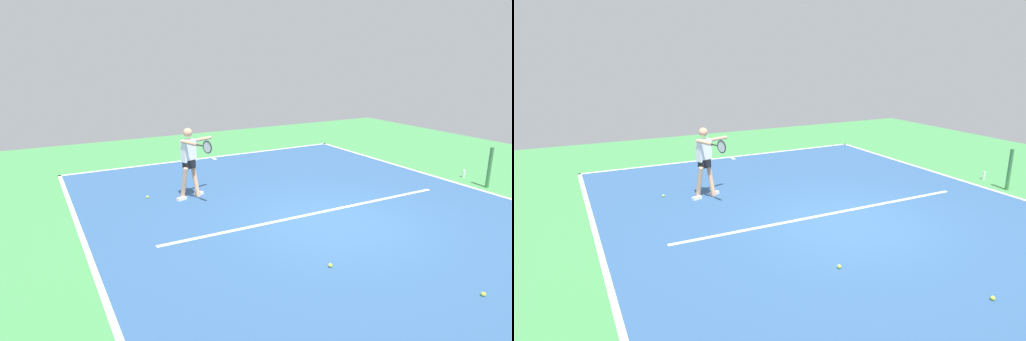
# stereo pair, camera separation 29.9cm
# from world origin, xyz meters

# --- Properties ---
(ground_plane) EXTENTS (21.85, 21.85, 0.00)m
(ground_plane) POSITION_xyz_m (0.00, 0.00, 0.00)
(ground_plane) COLOR #428E4C
(court_surface) EXTENTS (9.48, 13.08, 0.00)m
(court_surface) POSITION_xyz_m (0.00, 0.00, 0.00)
(court_surface) COLOR #2D5484
(court_surface) RESTS_ON ground_plane
(court_line_baseline_near) EXTENTS (9.48, 0.10, 0.01)m
(court_line_baseline_near) POSITION_xyz_m (0.00, -6.49, 0.00)
(court_line_baseline_near) COLOR white
(court_line_baseline_near) RESTS_ON ground_plane
(court_line_sideline_left) EXTENTS (0.10, 13.08, 0.01)m
(court_line_sideline_left) POSITION_xyz_m (-4.69, 0.00, 0.00)
(court_line_sideline_left) COLOR white
(court_line_sideline_left) RESTS_ON ground_plane
(court_line_sideline_right) EXTENTS (0.10, 13.08, 0.01)m
(court_line_sideline_right) POSITION_xyz_m (4.69, 0.00, 0.00)
(court_line_sideline_right) COLOR white
(court_line_sideline_right) RESTS_ON ground_plane
(court_line_service) EXTENTS (7.11, 0.10, 0.01)m
(court_line_service) POSITION_xyz_m (0.00, -0.59, 0.00)
(court_line_service) COLOR white
(court_line_service) RESTS_ON ground_plane
(court_line_centre_mark) EXTENTS (0.10, 0.30, 0.01)m
(court_line_centre_mark) POSITION_xyz_m (0.00, -6.29, 0.00)
(court_line_centre_mark) COLOR white
(court_line_centre_mark) RESTS_ON ground_plane
(net_post) EXTENTS (0.09, 0.09, 1.07)m
(net_post) POSITION_xyz_m (-5.04, 0.00, 0.54)
(net_post) COLOR #38753D
(net_post) RESTS_ON ground_plane
(tennis_player) EXTENTS (1.05, 1.29, 1.72)m
(tennis_player) POSITION_xyz_m (2.04, -2.88, 0.98)
(tennis_player) COLOR tan
(tennis_player) RESTS_ON ground_plane
(tennis_ball_near_service_line) EXTENTS (0.07, 0.07, 0.07)m
(tennis_ball_near_service_line) POSITION_xyz_m (2.99, -3.35, 0.03)
(tennis_ball_near_service_line) COLOR #C6E53D
(tennis_ball_near_service_line) RESTS_ON ground_plane
(tennis_ball_by_sideline) EXTENTS (0.07, 0.07, 0.07)m
(tennis_ball_by_sideline) POSITION_xyz_m (1.25, 1.53, 0.03)
(tennis_ball_by_sideline) COLOR #C6E53D
(tennis_ball_by_sideline) RESTS_ON ground_plane
(tennis_ball_near_player) EXTENTS (0.07, 0.07, 0.07)m
(tennis_ball_near_player) POSITION_xyz_m (-0.16, 3.29, 0.03)
(tennis_ball_near_player) COLOR #C6E53D
(tennis_ball_near_player) RESTS_ON ground_plane
(water_bottle) EXTENTS (0.07, 0.07, 0.22)m
(water_bottle) POSITION_xyz_m (-5.33, -0.90, 0.11)
(water_bottle) COLOR white
(water_bottle) RESTS_ON ground_plane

